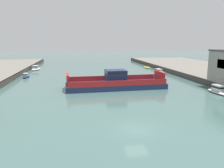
% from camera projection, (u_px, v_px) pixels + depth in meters
% --- Properties ---
extents(ground_plane, '(400.00, 400.00, 0.00)m').
position_uv_depth(ground_plane, '(137.00, 130.00, 24.28)').
color(ground_plane, '#476B66').
extents(chain_ferry, '(21.06, 7.60, 3.87)m').
position_uv_depth(chain_ferry, '(116.00, 83.00, 46.12)').
color(chain_ferry, navy).
rests_on(chain_ferry, ground).
extents(moored_boat_near_left, '(2.48, 7.34, 1.10)m').
position_uv_depth(moored_boat_near_left, '(159.00, 71.00, 70.03)').
color(moored_boat_near_left, white).
rests_on(moored_boat_near_left, ground).
extents(moored_boat_mid_left, '(1.60, 5.04, 1.18)m').
position_uv_depth(moored_boat_mid_left, '(26.00, 76.00, 60.19)').
color(moored_boat_mid_left, navy).
rests_on(moored_boat_mid_left, ground).
extents(moored_boat_mid_right, '(2.00, 5.79, 0.95)m').
position_uv_depth(moored_boat_mid_right, '(147.00, 67.00, 82.20)').
color(moored_boat_mid_right, yellow).
rests_on(moored_boat_mid_right, ground).
extents(moored_boat_far_left, '(3.24, 7.05, 1.57)m').
position_uv_depth(moored_boat_far_left, '(36.00, 68.00, 76.16)').
color(moored_boat_far_left, white).
rests_on(moored_boat_far_left, ground).
extents(moored_boat_upstream_a, '(2.81, 6.72, 1.62)m').
position_uv_depth(moored_boat_upstream_a, '(220.00, 90.00, 41.30)').
color(moored_boat_upstream_a, white).
rests_on(moored_boat_upstream_a, ground).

